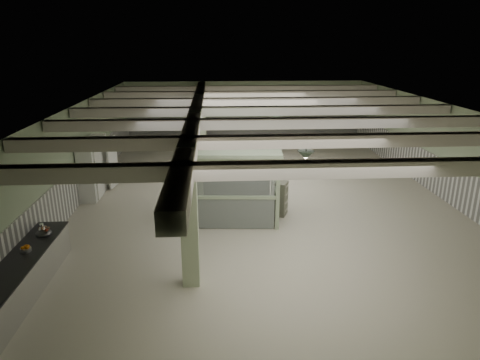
{
  "coord_description": "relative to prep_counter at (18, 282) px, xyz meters",
  "views": [
    {
      "loc": [
        -1.86,
        -15.58,
        5.87
      ],
      "look_at": [
        -1.0,
        -1.63,
        1.3
      ],
      "focal_mm": 32.0,
      "sensor_mm": 36.0,
      "label": 1
    }
  ],
  "objects": [
    {
      "name": "beam_d",
      "position": [
        6.54,
        6.46,
        2.96
      ],
      "size": [
        13.9,
        0.35,
        0.32
      ],
      "primitive_type": "cube",
      "color": "beige",
      "rests_on": "ceiling"
    },
    {
      "name": "filing_cabinet",
      "position": [
        6.97,
        4.78,
        0.14
      ],
      "size": [
        0.57,
        0.66,
        1.2
      ],
      "primitive_type": "cube",
      "rotation": [
        0.0,
        0.0,
        -0.4
      ],
      "color": "#646554",
      "rests_on": "floor"
    },
    {
      "name": "column_a",
      "position": [
        4.04,
        0.46,
        1.34
      ],
      "size": [
        0.42,
        0.42,
        3.6
      ],
      "primitive_type": "cube",
      "color": "beige",
      "rests_on": "floor"
    },
    {
      "name": "floor",
      "position": [
        6.54,
        6.46,
        -0.46
      ],
      "size": [
        20.0,
        20.0,
        0.0
      ],
      "primitive_type": "plane",
      "color": "beige",
      "rests_on": "ground"
    },
    {
      "name": "guard_booth",
      "position": [
        5.32,
        4.86,
        1.25
      ],
      "size": [
        3.3,
        2.86,
        2.52
      ],
      "rotation": [
        0.0,
        0.0,
        -0.07
      ],
      "color": "#A5BA95",
      "rests_on": "floor"
    },
    {
      "name": "wainscot_right",
      "position": [
        13.52,
        6.46,
        0.29
      ],
      "size": [
        0.05,
        19.9,
        1.5
      ],
      "primitive_type": "cube",
      "color": "white",
      "rests_on": "floor"
    },
    {
      "name": "ceiling",
      "position": [
        6.54,
        6.46,
        3.14
      ],
      "size": [
        14.0,
        20.0,
        0.02
      ],
      "primitive_type": "cube",
      "color": "white",
      "rests_on": "wall_back"
    },
    {
      "name": "wall_back",
      "position": [
        6.54,
        16.46,
        1.34
      ],
      "size": [
        14.0,
        0.02,
        3.6
      ],
      "primitive_type": "cube",
      "color": "#9FAF8C",
      "rests_on": "floor"
    },
    {
      "name": "wall_front",
      "position": [
        6.54,
        -3.54,
        1.34
      ],
      "size": [
        14.0,
        0.02,
        3.6
      ],
      "primitive_type": "cube",
      "color": "#9FAF8C",
      "rests_on": "floor"
    },
    {
      "name": "wall_right",
      "position": [
        13.54,
        6.46,
        1.34
      ],
      "size": [
        0.02,
        20.0,
        3.6
      ],
      "primitive_type": "cube",
      "color": "#9FAF8C",
      "rests_on": "floor"
    },
    {
      "name": "orange_bowl",
      "position": [
        -0.02,
        0.68,
        0.49
      ],
      "size": [
        0.31,
        0.31,
        0.09
      ],
      "primitive_type": "cylinder",
      "rotation": [
        0.0,
        0.0,
        -0.25
      ],
      "color": "#B2B2B7",
      "rests_on": "prep_counter"
    },
    {
      "name": "girder",
      "position": [
        4.04,
        6.46,
        2.92
      ],
      "size": [
        0.45,
        19.9,
        0.4
      ],
      "primitive_type": "cube",
      "color": "beige",
      "rests_on": "ceiling"
    },
    {
      "name": "beam_g",
      "position": [
        6.54,
        13.96,
        2.96
      ],
      "size": [
        13.9,
        0.35,
        0.32
      ],
      "primitive_type": "cube",
      "color": "beige",
      "rests_on": "ceiling"
    },
    {
      "name": "pendant_back",
      "position": [
        7.04,
        11.96,
        2.59
      ],
      "size": [
        0.44,
        0.44,
        0.22
      ],
      "primitive_type": "cone",
      "rotation": [
        3.14,
        0.0,
        0.0
      ],
      "color": "#2D3C2D",
      "rests_on": "ceiling"
    },
    {
      "name": "column_b",
      "position": [
        4.04,
        5.46,
        1.34
      ],
      "size": [
        0.42,
        0.42,
        3.6
      ],
      "primitive_type": "cube",
      "color": "beige",
      "rests_on": "floor"
    },
    {
      "name": "pendant_front",
      "position": [
        7.04,
        1.46,
        2.59
      ],
      "size": [
        0.44,
        0.44,
        0.22
      ],
      "primitive_type": "cone",
      "rotation": [
        3.14,
        0.0,
        0.0
      ],
      "color": "#2D3C2D",
      "rests_on": "ceiling"
    },
    {
      "name": "beam_f",
      "position": [
        6.54,
        11.46,
        2.96
      ],
      "size": [
        13.9,
        0.35,
        0.32
      ],
      "primitive_type": "cube",
      "color": "beige",
      "rests_on": "ceiling"
    },
    {
      "name": "beam_b",
      "position": [
        6.54,
        1.46,
        2.96
      ],
      "size": [
        13.9,
        0.35,
        0.32
      ],
      "primitive_type": "cube",
      "color": "beige",
      "rests_on": "ceiling"
    },
    {
      "name": "beam_a",
      "position": [
        6.54,
        -1.04,
        2.96
      ],
      "size": [
        13.9,
        0.35,
        0.32
      ],
      "primitive_type": "cube",
      "color": "beige",
      "rests_on": "ceiling"
    },
    {
      "name": "pitcher_near",
      "position": [
        0.01,
        1.71,
        0.58
      ],
      "size": [
        0.23,
        0.25,
        0.28
      ],
      "primitive_type": null,
      "rotation": [
        0.0,
        0.0,
        -0.16
      ],
      "color": "silver",
      "rests_on": "prep_counter"
    },
    {
      "name": "beam_e",
      "position": [
        6.54,
        8.96,
        2.96
      ],
      "size": [
        13.9,
        0.35,
        0.32
      ],
      "primitive_type": "cube",
      "color": "beige",
      "rests_on": "ceiling"
    },
    {
      "name": "pendant_mid",
      "position": [
        7.04,
        6.96,
        2.59
      ],
      "size": [
        0.44,
        0.44,
        0.22
      ],
      "primitive_type": "cone",
      "rotation": [
        3.14,
        0.0,
        0.0
      ],
      "color": "#2D3C2D",
      "rests_on": "ceiling"
    },
    {
      "name": "prep_counter",
      "position": [
        0.0,
        0.0,
        0.0
      ],
      "size": [
        0.87,
        4.99,
        0.91
      ],
      "color": "silver",
      "rests_on": "floor"
    },
    {
      "name": "column_d",
      "position": [
        4.04,
        14.46,
        1.34
      ],
      "size": [
        0.42,
        0.42,
        3.6
      ],
      "primitive_type": "cube",
      "color": "beige",
      "rests_on": "floor"
    },
    {
      "name": "wainscot_left",
      "position": [
        -0.43,
        6.46,
        0.29
      ],
      "size": [
        0.05,
        19.9,
        1.5
      ],
      "primitive_type": "cube",
      "color": "white",
      "rests_on": "floor"
    },
    {
      "name": "beam_c",
      "position": [
        6.54,
        3.96,
        2.96
      ],
      "size": [
        13.9,
        0.35,
        0.32
      ],
      "primitive_type": "cube",
      "color": "beige",
      "rests_on": "ceiling"
    },
    {
      "name": "veg_colander",
      "position": [
        0.06,
        1.65,
        0.54
      ],
      "size": [
        0.44,
        0.44,
        0.19
      ],
      "primitive_type": null,
      "rotation": [
        0.0,
        0.0,
        -0.03
      ],
      "color": "#414146",
      "rests_on": "prep_counter"
    },
    {
      "name": "walkin_cooler",
      "position": [
        -0.08,
        7.46,
        0.64
      ],
      "size": [
        0.86,
        2.4,
        2.2
      ],
      "color": "white",
      "rests_on": "floor"
    },
    {
      "name": "wainscot_back",
      "position": [
        6.54,
        16.43,
        0.29
      ],
      "size": [
        13.9,
        0.05,
        1.5
      ],
      "primitive_type": "cube",
      "color": "white",
      "rests_on": "floor"
    },
    {
      "name": "wall_left",
      "position": [
        -0.46,
        6.46,
        1.34
      ],
      "size": [
        0.02,
        20.0,
        3.6
      ],
      "primitive_type": "cube",
      "color": "#9FAF8C",
      "rests_on": "floor"
    },
    {
      "name": "column_c",
      "position": [
        4.04,
        10.46,
        1.34
      ],
      "size": [
        0.42,
        0.42,
        3.6
      ],
      "primitive_type": "cube",
      "color": "beige",
      "rests_on": "floor"
    }
  ]
}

